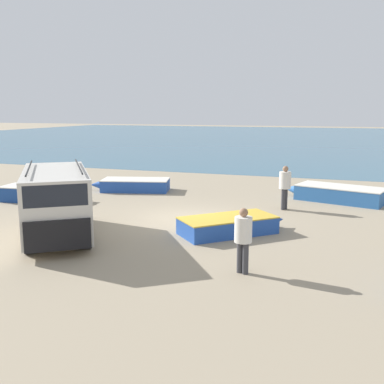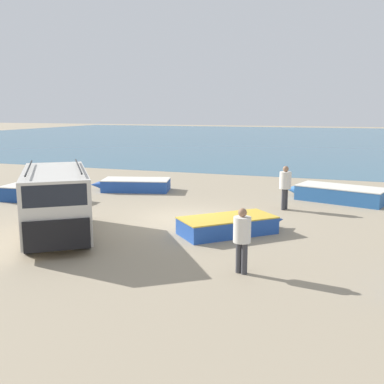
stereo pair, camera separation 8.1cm
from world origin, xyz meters
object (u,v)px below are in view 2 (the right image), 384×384
at_px(fishing_rowboat_0, 134,185).
at_px(fishing_rowboat_2, 337,194).
at_px(fishing_rowboat_3, 43,194).
at_px(fishing_rowboat_1, 231,225).
at_px(parked_van, 56,201).
at_px(fisherman_0, 242,235).
at_px(fisherman_2, 285,184).

xyz_separation_m(fishing_rowboat_0, fishing_rowboat_2, (9.84, 0.66, 0.04)).
bearing_deg(fishing_rowboat_3, fishing_rowboat_1, -19.43).
height_order(fishing_rowboat_1, fishing_rowboat_2, fishing_rowboat_2).
xyz_separation_m(parked_van, fishing_rowboat_2, (8.34, 9.11, -0.86)).
bearing_deg(fishing_rowboat_0, parked_van, 85.22).
relative_size(fishing_rowboat_0, fisherman_0, 2.49).
height_order(fishing_rowboat_0, fishing_rowboat_1, fishing_rowboat_0).
height_order(parked_van, fisherman_2, parked_van).
relative_size(fisherman_0, fisherman_2, 0.93).
xyz_separation_m(parked_van, fishing_rowboat_1, (5.16, 2.31, -0.91)).
relative_size(parked_van, fisherman_0, 2.94).
relative_size(fishing_rowboat_2, fisherman_0, 2.80).
bearing_deg(fishing_rowboat_1, parked_van, 160.34).
bearing_deg(fishing_rowboat_2, fisherman_2, 68.41).
bearing_deg(fishing_rowboat_1, fisherman_0, -115.02).
xyz_separation_m(fisherman_0, fisherman_2, (-0.01, 7.77, 0.08)).
bearing_deg(fisherman_0, fishing_rowboat_3, -98.10).
xyz_separation_m(fishing_rowboat_1, fisherman_0, (1.19, -3.51, 0.72)).
bearing_deg(fishing_rowboat_3, parked_van, -53.45).
height_order(parked_van, fisherman_0, parked_van).
height_order(fishing_rowboat_0, fishing_rowboat_2, fishing_rowboat_2).
relative_size(parked_van, fishing_rowboat_0, 1.18).
height_order(fishing_rowboat_2, fisherman_0, fisherman_0).
relative_size(fishing_rowboat_2, fishing_rowboat_3, 1.12).
distance_m(parked_van, fishing_rowboat_1, 5.72).
bearing_deg(parked_van, fishing_rowboat_2, 101.33).
bearing_deg(fishing_rowboat_0, fisherman_0, 114.23).
relative_size(fishing_rowboat_0, fishing_rowboat_2, 0.89).
distance_m(fishing_rowboat_2, fisherman_0, 10.53).
relative_size(fishing_rowboat_2, fisherman_2, 2.60).
xyz_separation_m(fishing_rowboat_0, fisherman_0, (7.85, -9.66, 0.70)).
relative_size(fishing_rowboat_1, fisherman_2, 1.90).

